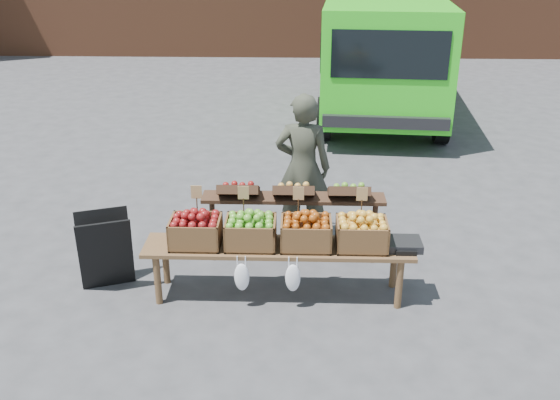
# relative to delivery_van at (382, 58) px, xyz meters

# --- Properties ---
(ground) EXTENTS (80.00, 80.00, 0.00)m
(ground) POSITION_rel_delivery_van_xyz_m (-1.56, -6.92, -1.16)
(ground) COLOR #3E3F41
(delivery_van) EXTENTS (2.76, 5.34, 2.32)m
(delivery_van) POSITION_rel_delivery_van_xyz_m (0.00, 0.00, 0.00)
(delivery_van) COLOR #2EDB1E
(delivery_van) RESTS_ON ground
(vendor) EXTENTS (0.69, 0.49, 1.79)m
(vendor) POSITION_rel_delivery_van_xyz_m (-1.54, -5.42, -0.26)
(vendor) COLOR #35392C
(vendor) RESTS_ON ground
(chalkboard_sign) EXTENTS (0.61, 0.47, 0.82)m
(chalkboard_sign) POSITION_rel_delivery_van_xyz_m (-3.58, -6.63, -0.75)
(chalkboard_sign) COLOR black
(chalkboard_sign) RESTS_ON ground
(back_table) EXTENTS (2.10, 0.44, 1.04)m
(back_table) POSITION_rel_delivery_van_xyz_m (-1.64, -6.04, -0.64)
(back_table) COLOR #382316
(back_table) RESTS_ON ground
(display_bench) EXTENTS (2.70, 0.56, 0.57)m
(display_bench) POSITION_rel_delivery_van_xyz_m (-1.78, -6.76, -0.87)
(display_bench) COLOR brown
(display_bench) RESTS_ON ground
(crate_golden_apples) EXTENTS (0.50, 0.40, 0.28)m
(crate_golden_apples) POSITION_rel_delivery_van_xyz_m (-2.60, -6.76, -0.45)
(crate_golden_apples) COLOR maroon
(crate_golden_apples) RESTS_ON display_bench
(crate_russet_pears) EXTENTS (0.50, 0.40, 0.28)m
(crate_russet_pears) POSITION_rel_delivery_van_xyz_m (-2.05, -6.76, -0.45)
(crate_russet_pears) COLOR #4A9124
(crate_russet_pears) RESTS_ON display_bench
(crate_red_apples) EXTENTS (0.50, 0.40, 0.28)m
(crate_red_apples) POSITION_rel_delivery_van_xyz_m (-1.50, -6.76, -0.45)
(crate_red_apples) COLOR #9F4410
(crate_red_apples) RESTS_ON display_bench
(crate_green_apples) EXTENTS (0.50, 0.40, 0.28)m
(crate_green_apples) POSITION_rel_delivery_van_xyz_m (-0.95, -6.76, -0.45)
(crate_green_apples) COLOR gold
(crate_green_apples) RESTS_ON display_bench
(weighing_scale) EXTENTS (0.34, 0.30, 0.08)m
(weighing_scale) POSITION_rel_delivery_van_xyz_m (-0.53, -6.76, -0.55)
(weighing_scale) COLOR black
(weighing_scale) RESTS_ON display_bench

